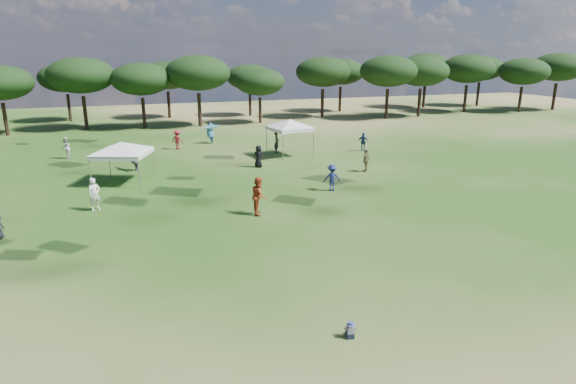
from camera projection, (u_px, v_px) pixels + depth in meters
The scene contains 5 objects.
tree_line at pixel (186, 74), 53.91m from camera, with size 108.78×17.63×7.77m.
tent_left at pixel (121, 144), 29.33m from camera, with size 5.81×5.81×2.84m.
tent_right at pixel (290, 121), 36.86m from camera, with size 5.71×5.71×3.17m.
toddler at pixel (350, 330), 13.60m from camera, with size 0.36×0.39×0.49m.
festival_crowd at pixel (160, 158), 32.83m from camera, with size 29.94×21.65×1.91m.
Camera 1 is at (-4.99, -8.75, 7.78)m, focal length 30.00 mm.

